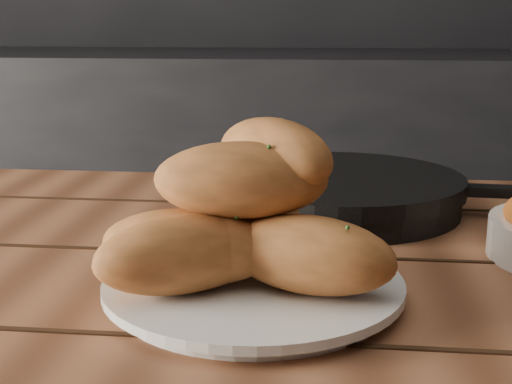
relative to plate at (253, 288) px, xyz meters
The scene contains 4 objects.
counter 1.34m from the plate, 107.68° to the left, with size 2.80×0.60×0.90m, color black.
plate is the anchor object (origin of this frame).
bread_rolls 0.06m from the plate, behind, with size 0.26×0.23×0.14m.
skillet 0.31m from the plate, 76.29° to the left, with size 0.45×0.31×0.05m.
Camera 1 is at (0.46, -0.12, 0.99)m, focal length 50.00 mm.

